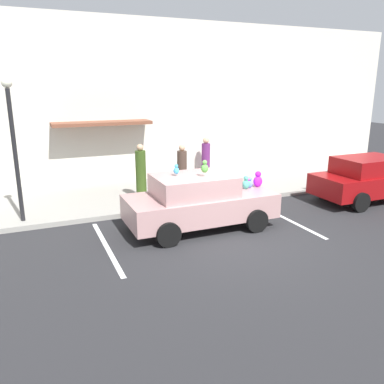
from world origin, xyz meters
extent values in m
plane|color=#262628|center=(0.00, 0.00, 0.00)|extent=(60.00, 60.00, 0.00)
cube|color=gray|center=(0.00, 5.00, 0.07)|extent=(24.00, 4.00, 0.15)
cube|color=beige|center=(0.00, 7.15, 3.20)|extent=(24.00, 0.30, 6.40)
cube|color=brown|center=(-1.94, 6.60, 2.55)|extent=(3.60, 1.10, 0.12)
cube|color=silver|center=(2.40, 1.00, 0.00)|extent=(0.12, 3.60, 0.01)
cube|color=silver|center=(-3.03, 1.00, 0.00)|extent=(0.12, 3.60, 0.01)
cube|color=tan|center=(-0.31, 1.32, 0.64)|extent=(4.15, 1.78, 0.68)
cube|color=tan|center=(-0.52, 1.32, 1.26)|extent=(2.16, 1.57, 0.56)
cylinder|color=black|center=(0.98, 2.21, 0.32)|extent=(0.64, 0.22, 0.64)
cylinder|color=black|center=(0.98, 0.43, 0.32)|extent=(0.64, 0.22, 0.64)
cylinder|color=black|center=(-1.60, 2.21, 0.32)|extent=(0.64, 0.22, 0.64)
cylinder|color=black|center=(-1.60, 0.43, 0.32)|extent=(0.64, 0.22, 0.64)
ellipsoid|color=#60BB1D|center=(-1.01, 1.29, 1.11)|extent=(0.21, 0.17, 0.24)
sphere|color=#60BB1D|center=(-1.01, 1.29, 1.27)|extent=(0.13, 0.13, 0.13)
ellipsoid|color=#48AC95|center=(1.14, 1.32, 1.12)|extent=(0.23, 0.19, 0.27)
sphere|color=#48AC95|center=(1.14, 1.32, 1.31)|extent=(0.15, 0.15, 0.15)
ellipsoid|color=#EC26F1|center=(1.26, 1.41, 1.09)|extent=(0.18, 0.15, 0.22)
sphere|color=#EC26F1|center=(1.26, 1.41, 1.24)|extent=(0.12, 0.12, 0.12)
ellipsoid|color=#519E3F|center=(-0.31, 1.06, 1.77)|extent=(0.20, 0.16, 0.23)
sphere|color=#519E3F|center=(-0.31, 1.06, 1.93)|extent=(0.13, 0.13, 0.13)
ellipsoid|color=purple|center=(0.79, 1.36, 1.10)|extent=(0.20, 0.16, 0.23)
sphere|color=purple|center=(0.79, 1.36, 1.26)|extent=(0.12, 0.12, 0.12)
ellipsoid|color=#52ABC7|center=(0.36, 0.63, 1.08)|extent=(0.16, 0.13, 0.19)
sphere|color=#52ABC7|center=(0.36, 0.63, 1.21)|extent=(0.10, 0.10, 0.10)
ellipsoid|color=#BA1CDA|center=(1.59, 1.40, 1.15)|extent=(0.28, 0.23, 0.33)
sphere|color=#BA1CDA|center=(1.59, 1.40, 1.37)|extent=(0.18, 0.18, 0.18)
ellipsoid|color=#D86B41|center=(-1.11, 0.66, 1.14)|extent=(0.26, 0.21, 0.30)
sphere|color=#D86B41|center=(-1.11, 0.66, 1.35)|extent=(0.16, 0.16, 0.16)
ellipsoid|color=#3EA2D6|center=(-0.97, 1.44, 1.69)|extent=(0.16, 0.13, 0.19)
sphere|color=#3EA2D6|center=(-0.97, 1.44, 1.82)|extent=(0.10, 0.10, 0.10)
ellipsoid|color=#6387E1|center=(1.32, 1.40, 1.10)|extent=(0.19, 0.15, 0.22)
sphere|color=#6387E1|center=(1.32, 1.40, 1.25)|extent=(0.12, 0.12, 0.12)
cube|color=maroon|center=(6.26, 1.47, 0.64)|extent=(4.15, 1.69, 0.68)
cube|color=maroon|center=(6.05, 1.47, 1.26)|extent=(2.16, 1.49, 0.56)
cylinder|color=black|center=(7.54, 2.31, 0.32)|extent=(0.64, 0.22, 0.64)
cylinder|color=black|center=(4.97, 2.31, 0.32)|extent=(0.64, 0.22, 0.64)
cylinder|color=black|center=(4.97, 0.62, 0.32)|extent=(0.64, 0.22, 0.64)
ellipsoid|color=pink|center=(0.16, 3.75, 0.38)|extent=(0.37, 0.31, 0.47)
sphere|color=pink|center=(0.16, 3.75, 0.72)|extent=(0.26, 0.26, 0.26)
sphere|color=pink|center=(0.07, 3.75, 0.81)|extent=(0.11, 0.11, 0.11)
sphere|color=pink|center=(0.25, 3.75, 0.81)|extent=(0.11, 0.11, 0.11)
cylinder|color=black|center=(-4.92, 3.50, 1.99)|extent=(0.12, 0.12, 3.69)
sphere|color=#EAEACC|center=(-4.92, 3.50, 3.98)|extent=(0.28, 0.28, 0.28)
cylinder|color=#334C19|center=(-1.15, 4.32, 0.98)|extent=(0.35, 0.35, 1.65)
sphere|color=tan|center=(-1.15, 4.32, 1.92)|extent=(0.22, 0.22, 0.22)
cylinder|color=#5E2360|center=(2.26, 6.43, 0.86)|extent=(0.35, 0.35, 1.41)
sphere|color=tan|center=(2.26, 6.43, 1.69)|extent=(0.25, 0.25, 0.25)
cylinder|color=#48362C|center=(0.08, 3.67, 0.98)|extent=(0.32, 0.32, 1.66)
sphere|color=tan|center=(0.08, 3.67, 1.92)|extent=(0.21, 0.21, 0.21)
camera|label=1|loc=(-4.65, -8.18, 3.93)|focal=36.57mm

